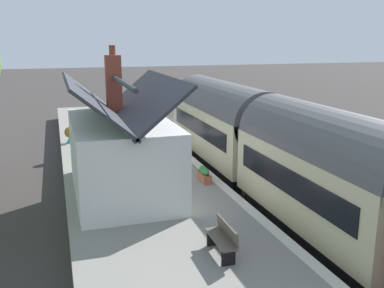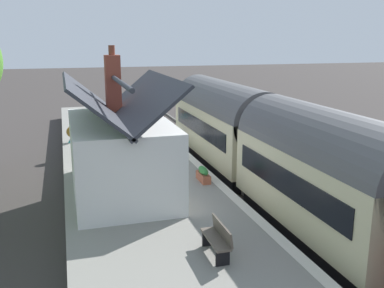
{
  "view_description": "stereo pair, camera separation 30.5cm",
  "coord_description": "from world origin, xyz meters",
  "px_view_note": "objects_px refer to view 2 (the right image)",
  "views": [
    {
      "loc": [
        -20.72,
        7.07,
        6.4
      ],
      "look_at": [
        -3.0,
        1.5,
        1.88
      ],
      "focal_mm": 40.91,
      "sensor_mm": 36.0,
      "label": 1
    },
    {
      "loc": [
        -20.81,
        6.78,
        6.4
      ],
      "look_at": [
        -3.0,
        1.5,
        1.88
      ],
      "focal_mm": 40.91,
      "sensor_mm": 36.0,
      "label": 2
    }
  ],
  "objects_px": {
    "bench_mid_platform": "(127,124)",
    "planter_edge_near": "(203,174)",
    "train": "(319,173)",
    "bench_by_lamp": "(122,113)",
    "planter_corner_building": "(133,115)",
    "station_building": "(121,152)",
    "planter_edge_far": "(162,145)",
    "bench_platform_end": "(218,238)",
    "planter_by_door": "(72,134)",
    "station_sign_board": "(162,121)"
  },
  "relations": [
    {
      "from": "planter_corner_building",
      "to": "planter_edge_far",
      "type": "xyz_separation_m",
      "value": [
        -8.55,
        -0.11,
        -0.12
      ]
    },
    {
      "from": "bench_platform_end",
      "to": "planter_edge_far",
      "type": "distance_m",
      "value": 10.98
    },
    {
      "from": "bench_platform_end",
      "to": "planter_corner_building",
      "type": "height_order",
      "value": "bench_platform_end"
    },
    {
      "from": "station_building",
      "to": "bench_by_lamp",
      "type": "bearing_deg",
      "value": -7.73
    },
    {
      "from": "bench_mid_platform",
      "to": "planter_corner_building",
      "type": "xyz_separation_m",
      "value": [
        3.25,
        -0.87,
        -0.04
      ]
    },
    {
      "from": "planter_corner_building",
      "to": "bench_mid_platform",
      "type": "bearing_deg",
      "value": 164.95
    },
    {
      "from": "planter_edge_near",
      "to": "planter_by_door",
      "type": "bearing_deg",
      "value": 29.88
    },
    {
      "from": "train",
      "to": "planter_edge_far",
      "type": "xyz_separation_m",
      "value": [
        9.12,
        3.12,
        -1.02
      ]
    },
    {
      "from": "planter_corner_building",
      "to": "planter_by_door",
      "type": "xyz_separation_m",
      "value": [
        -5.3,
        4.13,
        0.03
      ]
    },
    {
      "from": "planter_corner_building",
      "to": "planter_by_door",
      "type": "distance_m",
      "value": 6.71
    },
    {
      "from": "train",
      "to": "station_building",
      "type": "xyz_separation_m",
      "value": [
        3.8,
        5.81,
        0.16
      ]
    },
    {
      "from": "station_building",
      "to": "planter_edge_near",
      "type": "distance_m",
      "value": 3.47
    },
    {
      "from": "train",
      "to": "bench_mid_platform",
      "type": "bearing_deg",
      "value": 15.86
    },
    {
      "from": "bench_platform_end",
      "to": "planter_edge_far",
      "type": "relative_size",
      "value": 1.92
    },
    {
      "from": "bench_platform_end",
      "to": "planter_edge_near",
      "type": "xyz_separation_m",
      "value": [
        5.87,
        -1.51,
        -0.2
      ]
    },
    {
      "from": "planter_edge_far",
      "to": "planter_corner_building",
      "type": "bearing_deg",
      "value": 0.72
    },
    {
      "from": "bench_platform_end",
      "to": "planter_corner_building",
      "type": "bearing_deg",
      "value": -2.5
    },
    {
      "from": "bench_by_lamp",
      "to": "bench_mid_platform",
      "type": "distance_m",
      "value": 3.77
    },
    {
      "from": "train",
      "to": "planter_by_door",
      "type": "height_order",
      "value": "train"
    },
    {
      "from": "planter_edge_near",
      "to": "station_sign_board",
      "type": "distance_m",
      "value": 6.79
    },
    {
      "from": "bench_platform_end",
      "to": "station_sign_board",
      "type": "relative_size",
      "value": 0.89
    },
    {
      "from": "bench_mid_platform",
      "to": "planter_edge_near",
      "type": "bearing_deg",
      "value": -171.61
    },
    {
      "from": "station_building",
      "to": "bench_mid_platform",
      "type": "height_order",
      "value": "station_building"
    },
    {
      "from": "station_building",
      "to": "planter_edge_near",
      "type": "height_order",
      "value": "station_building"
    },
    {
      "from": "station_building",
      "to": "bench_mid_platform",
      "type": "bearing_deg",
      "value": -9.17
    },
    {
      "from": "train",
      "to": "bench_by_lamp",
      "type": "bearing_deg",
      "value": 11.98
    },
    {
      "from": "station_building",
      "to": "station_sign_board",
      "type": "relative_size",
      "value": 4.19
    },
    {
      "from": "train",
      "to": "planter_edge_far",
      "type": "distance_m",
      "value": 9.69
    },
    {
      "from": "bench_platform_end",
      "to": "bench_mid_platform",
      "type": "bearing_deg",
      "value": 0.08
    },
    {
      "from": "train",
      "to": "planter_corner_building",
      "type": "distance_m",
      "value": 17.98
    },
    {
      "from": "station_building",
      "to": "train",
      "type": "bearing_deg",
      "value": -123.2
    },
    {
      "from": "planter_edge_far",
      "to": "planter_edge_near",
      "type": "relative_size",
      "value": 0.74
    },
    {
      "from": "bench_platform_end",
      "to": "bench_mid_platform",
      "type": "distance_m",
      "value": 16.24
    },
    {
      "from": "planter_edge_far",
      "to": "station_building",
      "type": "bearing_deg",
      "value": 153.14
    },
    {
      "from": "bench_mid_platform",
      "to": "planter_edge_near",
      "type": "distance_m",
      "value": 10.49
    },
    {
      "from": "station_building",
      "to": "bench_platform_end",
      "type": "bearing_deg",
      "value": -162.83
    },
    {
      "from": "station_building",
      "to": "bench_by_lamp",
      "type": "distance_m",
      "value": 14.55
    },
    {
      "from": "planter_edge_far",
      "to": "planter_edge_near",
      "type": "bearing_deg",
      "value": -173.83
    },
    {
      "from": "train",
      "to": "planter_corner_building",
      "type": "bearing_deg",
      "value": 10.34
    },
    {
      "from": "bench_mid_platform",
      "to": "station_sign_board",
      "type": "bearing_deg",
      "value": -158.77
    },
    {
      "from": "bench_mid_platform",
      "to": "planter_edge_far",
      "type": "distance_m",
      "value": 5.39
    },
    {
      "from": "planter_corner_building",
      "to": "planter_edge_near",
      "type": "xyz_separation_m",
      "value": [
        -13.62,
        -0.66,
        -0.16
      ]
    },
    {
      "from": "planter_corner_building",
      "to": "station_sign_board",
      "type": "distance_m",
      "value": 6.95
    },
    {
      "from": "planter_edge_near",
      "to": "station_sign_board",
      "type": "bearing_deg",
      "value": 0.97
    },
    {
      "from": "bench_mid_platform",
      "to": "bench_by_lamp",
      "type": "bearing_deg",
      "value": -3.64
    },
    {
      "from": "bench_mid_platform",
      "to": "planter_edge_near",
      "type": "height_order",
      "value": "bench_mid_platform"
    },
    {
      "from": "planter_edge_near",
      "to": "planter_edge_far",
      "type": "bearing_deg",
      "value": 6.17
    },
    {
      "from": "bench_by_lamp",
      "to": "planter_edge_near",
      "type": "distance_m",
      "value": 14.2
    },
    {
      "from": "planter_edge_near",
      "to": "planter_by_door",
      "type": "relative_size",
      "value": 1.1
    },
    {
      "from": "train",
      "to": "bench_mid_platform",
      "type": "xyz_separation_m",
      "value": [
        14.42,
        4.1,
        -0.85
      ]
    }
  ]
}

